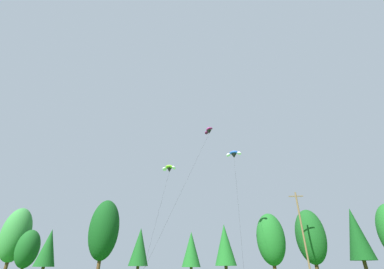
% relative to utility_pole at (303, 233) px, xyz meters
% --- Properties ---
extents(treeline_tree_a, '(5.35, 5.35, 13.14)m').
position_rel_utility_pole_xyz_m(treeline_tree_a, '(-53.30, 9.30, 1.37)').
color(treeline_tree_a, '#472D19').
rests_on(treeline_tree_a, ground_plane).
extents(treeline_tree_b, '(4.13, 4.13, 8.63)m').
position_rel_utility_pole_xyz_m(treeline_tree_b, '(-49.05, 8.16, -1.36)').
color(treeline_tree_b, '#472D19').
rests_on(treeline_tree_b, ground_plane).
extents(treeline_tree_c, '(3.41, 3.41, 8.21)m').
position_rel_utility_pole_xyz_m(treeline_tree_c, '(-42.57, 4.53, -1.45)').
color(treeline_tree_c, '#472D19').
rests_on(treeline_tree_c, ground_plane).
extents(treeline_tree_d, '(5.67, 5.67, 14.33)m').
position_rel_utility_pole_xyz_m(treeline_tree_d, '(-34.88, 9.22, 2.09)').
color(treeline_tree_d, '#472D19').
rests_on(treeline_tree_d, ground_plane).
extents(treeline_tree_e, '(3.50, 3.50, 8.65)m').
position_rel_utility_pole_xyz_m(treeline_tree_e, '(-27.01, 7.86, -1.17)').
color(treeline_tree_e, '#472D19').
rests_on(treeline_tree_e, ground_plane).
extents(treeline_tree_f, '(3.37, 3.37, 8.03)m').
position_rel_utility_pole_xyz_m(treeline_tree_f, '(-17.61, 8.93, -1.56)').
color(treeline_tree_f, '#472D19').
rests_on(treeline_tree_f, ground_plane).
extents(treeline_tree_g, '(3.52, 3.52, 8.72)m').
position_rel_utility_pole_xyz_m(treeline_tree_g, '(-11.53, 5.29, -1.12)').
color(treeline_tree_g, '#472D19').
rests_on(treeline_tree_g, ground_plane).
extents(treeline_tree_h, '(4.59, 4.59, 10.32)m').
position_rel_utility_pole_xyz_m(treeline_tree_h, '(-3.89, 4.93, -0.34)').
color(treeline_tree_h, '#472D19').
rests_on(treeline_tree_h, ground_plane).
extents(treeline_tree_i, '(4.78, 4.78, 11.05)m').
position_rel_utility_pole_xyz_m(treeline_tree_i, '(2.94, 6.06, 0.10)').
color(treeline_tree_i, '#472D19').
rests_on(treeline_tree_i, ground_plane).
extents(treeline_tree_j, '(4.24, 4.24, 11.99)m').
position_rel_utility_pole_xyz_m(treeline_tree_j, '(12.35, 10.17, 0.93)').
color(treeline_tree_j, '#472D19').
rests_on(treeline_tree_j, ground_plane).
extents(utility_pole, '(2.20, 0.26, 12.62)m').
position_rel_utility_pole_xyz_m(utility_pole, '(0.00, 0.00, 0.00)').
color(utility_pole, brown).
rests_on(utility_pole, ground_plane).
extents(parafoil_kite_high_magenta, '(7.46, 8.36, 19.71)m').
position_rel_utility_pole_xyz_m(parafoil_kite_high_magenta, '(-13.27, -6.90, 14.21)').
color(parafoil_kite_high_magenta, '#D12893').
extents(parafoil_kite_mid_blue_white, '(2.57, 11.08, 16.97)m').
position_rel_utility_pole_xyz_m(parafoil_kite_mid_blue_white, '(-9.48, -3.85, 11.40)').
color(parafoil_kite_mid_blue_white, blue).
extents(parafoil_kite_far_lime_white, '(2.44, 10.85, 14.88)m').
position_rel_utility_pole_xyz_m(parafoil_kite_far_lime_white, '(-19.81, -4.02, 9.34)').
color(parafoil_kite_far_lime_white, '#93D633').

